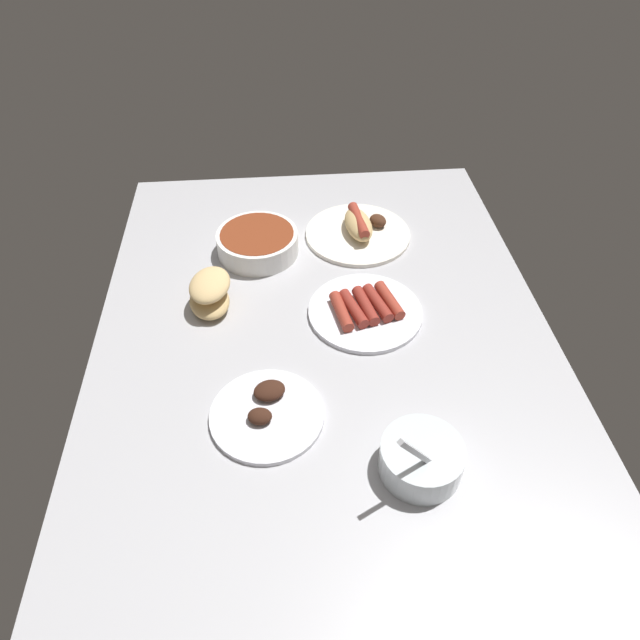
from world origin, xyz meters
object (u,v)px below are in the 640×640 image
object	(u,v)px
plate_grilled_meat	(267,412)
plate_sausages	(365,310)
plate_hotdog_assembled	(359,230)
bread_stack	(210,293)
bowl_coleslaw	(421,458)
bowl_chili	(258,242)

from	to	relation	value
plate_grilled_meat	plate_sausages	xyz separation A→B (cm)	(-23.76, 20.45, 0.29)
plate_grilled_meat	plate_hotdog_assembled	distance (cm)	55.73
plate_sausages	bread_stack	distance (cm)	31.85
plate_sausages	bowl_coleslaw	bearing A→B (deg)	5.41
plate_sausages	plate_grilled_meat	bearing A→B (deg)	-40.71
plate_grilled_meat	plate_sausages	distance (cm)	31.35
bread_stack	bowl_coleslaw	bearing A→B (deg)	40.12
plate_grilled_meat	bowl_chili	world-z (taller)	bowl_chili
plate_grilled_meat	plate_sausages	bearing A→B (deg)	139.29
plate_hotdog_assembled	bowl_chili	bearing A→B (deg)	-79.25
bowl_coleslaw	plate_hotdog_assembled	bearing A→B (deg)	-179.00
bowl_coleslaw	plate_sausages	distance (cm)	36.52
plate_grilled_meat	bowl_chili	size ratio (longest dim) A/B	1.07
plate_hotdog_assembled	bread_stack	size ratio (longest dim) A/B	1.88
plate_grilled_meat	bowl_coleslaw	distance (cm)	27.08
bowl_chili	bowl_coleslaw	bearing A→B (deg)	23.02
plate_sausages	bread_stack	xyz separation A→B (cm)	(-4.99, -31.36, 2.52)
plate_sausages	bowl_chili	bearing A→B (deg)	-136.27
bowl_coleslaw	bowl_chili	distance (cm)	63.95
plate_grilled_meat	bowl_coleslaw	bearing A→B (deg)	62.29
bowl_coleslaw	bowl_chili	xyz separation A→B (cm)	(-58.86, -25.01, -0.26)
bowl_coleslaw	plate_sausages	size ratio (longest dim) A/B	0.67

